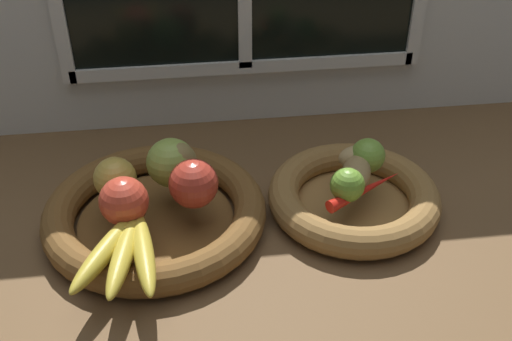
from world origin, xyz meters
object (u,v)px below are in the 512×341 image
object	(u,v)px
apple_red_right	(194,184)
apple_green_back	(171,163)
pear_brown	(178,164)
apple_golden_left	(115,179)
lime_near	(347,185)
chili_pepper	(366,189)
banana_bunch_front	(125,250)
fruit_bowl_left	(155,213)
potato_large	(356,173)
lime_far	(368,156)
apple_red_front	(124,201)
potato_back	(361,158)
fruit_bowl_right	(353,197)

from	to	relation	value
apple_red_right	apple_green_back	world-z (taller)	apple_green_back
apple_red_right	pear_brown	size ratio (longest dim) A/B	1.00
apple_golden_left	lime_near	size ratio (longest dim) A/B	1.23
chili_pepper	banana_bunch_front	bearing A→B (deg)	165.73
apple_green_back	pear_brown	world-z (taller)	apple_green_back
fruit_bowl_left	potato_large	xyz separation A→B (cm)	(31.35, 0.00, 4.73)
banana_bunch_front	lime_far	xyz separation A→B (cm)	(37.67, 15.84, 1.42)
apple_red_front	banana_bunch_front	xyz separation A→B (cm)	(0.24, -7.85, -2.18)
fruit_bowl_left	apple_red_front	size ratio (longest dim) A/B	4.83
fruit_bowl_left	lime_far	size ratio (longest dim) A/B	6.14
apple_red_right	apple_green_back	bearing A→B (deg)	119.07
apple_red_right	lime_far	xyz separation A→B (cm)	(27.91, 5.26, -0.91)
fruit_bowl_left	potato_large	size ratio (longest dim) A/B	4.11
pear_brown	potato_large	xyz separation A→B (cm)	(27.31, -3.52, -1.62)
potato_back	lime_near	world-z (taller)	lime_near
apple_green_back	apple_red_front	size ratio (longest dim) A/B	1.08
potato_back	chili_pepper	bearing A→B (deg)	-98.07
potato_back	pear_brown	bearing A→B (deg)	-179.03
fruit_bowl_right	apple_green_back	size ratio (longest dim) A/B	3.57
fruit_bowl_left	lime_near	xyz separation A→B (cm)	(28.99, -3.53, 5.27)
potato_large	lime_near	world-z (taller)	lime_near
apple_red_right	apple_green_back	xyz separation A→B (cm)	(-3.17, 5.70, 0.13)
apple_golden_left	apple_green_back	size ratio (longest dim) A/B	0.84
banana_bunch_front	pear_brown	bearing A→B (deg)	64.30
fruit_bowl_left	lime_far	distance (cm)	34.71
fruit_bowl_left	pear_brown	bearing A→B (deg)	41.04
banana_bunch_front	lime_near	world-z (taller)	lime_near
potato_back	fruit_bowl_right	bearing A→B (deg)	-114.44
banana_bunch_front	lime_near	bearing A→B (deg)	15.08
fruit_bowl_right	banana_bunch_front	bearing A→B (deg)	-160.59
apple_golden_left	potato_large	size ratio (longest dim) A/B	0.77
apple_red_front	lime_far	bearing A→B (deg)	11.90
apple_green_back	lime_near	distance (cm)	27.07
fruit_bowl_left	chili_pepper	world-z (taller)	chili_pepper
apple_green_back	potato_back	world-z (taller)	apple_green_back
fruit_bowl_left	apple_green_back	size ratio (longest dim) A/B	4.47
apple_red_right	potato_large	distance (cm)	25.28
apple_red_right	apple_red_front	world-z (taller)	apple_red_right
banana_bunch_front	apple_golden_left	bearing A→B (deg)	97.66
apple_red_right	chili_pepper	distance (cm)	26.18
banana_bunch_front	potato_back	xyz separation A→B (cm)	(36.75, 16.32, 0.72)
apple_red_right	lime_far	bearing A→B (deg)	10.68
fruit_bowl_right	apple_red_right	bearing A→B (deg)	-176.07
apple_red_front	potato_large	distance (cm)	35.47
apple_golden_left	lime_far	xyz separation A→B (cm)	(39.54, 1.92, -0.44)
fruit_bowl_right	potato_back	distance (cm)	6.46
fruit_bowl_right	lime_near	bearing A→B (deg)	-123.69
pear_brown	potato_large	distance (cm)	27.58
potato_back	lime_near	size ratio (longest dim) A/B	1.38
fruit_bowl_right	potato_back	size ratio (longest dim) A/B	3.78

